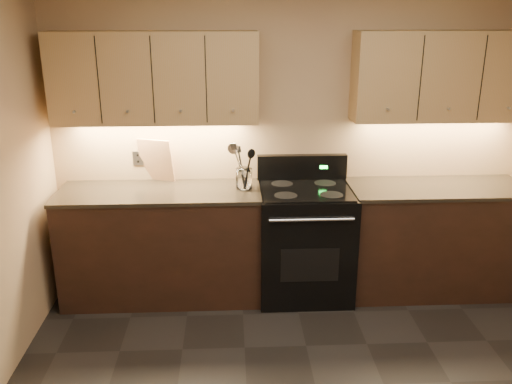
# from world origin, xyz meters

# --- Properties ---
(wall_back) EXTENTS (4.00, 0.04, 2.60)m
(wall_back) POSITION_xyz_m (0.00, 2.00, 1.30)
(wall_back) COLOR tan
(wall_back) RESTS_ON ground
(counter_left) EXTENTS (1.62, 0.62, 0.93)m
(counter_left) POSITION_xyz_m (-1.10, 1.70, 0.47)
(counter_left) COLOR black
(counter_left) RESTS_ON ground
(counter_right) EXTENTS (1.46, 0.62, 0.93)m
(counter_right) POSITION_xyz_m (1.18, 1.70, 0.47)
(counter_right) COLOR black
(counter_right) RESTS_ON ground
(stove) EXTENTS (0.76, 0.68, 1.14)m
(stove) POSITION_xyz_m (0.08, 1.68, 0.48)
(stove) COLOR black
(stove) RESTS_ON ground
(upper_cab_left) EXTENTS (1.60, 0.30, 0.70)m
(upper_cab_left) POSITION_xyz_m (-1.10, 1.85, 1.80)
(upper_cab_left) COLOR #A78453
(upper_cab_left) RESTS_ON wall_back
(upper_cab_right) EXTENTS (1.44, 0.30, 0.70)m
(upper_cab_right) POSITION_xyz_m (1.18, 1.85, 1.80)
(upper_cab_right) COLOR #A78453
(upper_cab_right) RESTS_ON wall_back
(outlet_plate) EXTENTS (0.08, 0.01, 0.12)m
(outlet_plate) POSITION_xyz_m (-1.30, 1.99, 1.12)
(outlet_plate) COLOR #B2B5BA
(outlet_plate) RESTS_ON wall_back
(utensil_crock) EXTENTS (0.15, 0.15, 0.17)m
(utensil_crock) POSITION_xyz_m (-0.42, 1.73, 1.01)
(utensil_crock) COLOR white
(utensil_crock) RESTS_ON counter_left
(cutting_board) EXTENTS (0.31, 0.19, 0.37)m
(cutting_board) POSITION_xyz_m (-1.14, 1.95, 1.11)
(cutting_board) COLOR tan
(cutting_board) RESTS_ON counter_left
(black_spoon) EXTENTS (0.12, 0.17, 0.36)m
(black_spoon) POSITION_xyz_m (-0.42, 1.74, 1.12)
(black_spoon) COLOR black
(black_spoon) RESTS_ON utensil_crock
(black_turner) EXTENTS (0.15, 0.19, 0.36)m
(black_turner) POSITION_xyz_m (-0.41, 1.70, 1.12)
(black_turner) COLOR black
(black_turner) RESTS_ON utensil_crock
(steel_spatula) EXTENTS (0.21, 0.15, 0.41)m
(steel_spatula) POSITION_xyz_m (-0.40, 1.74, 1.14)
(steel_spatula) COLOR silver
(steel_spatula) RESTS_ON utensil_crock
(steel_skimmer) EXTENTS (0.22, 0.14, 0.37)m
(steel_skimmer) POSITION_xyz_m (-0.38, 1.71, 1.12)
(steel_skimmer) COLOR silver
(steel_skimmer) RESTS_ON utensil_crock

